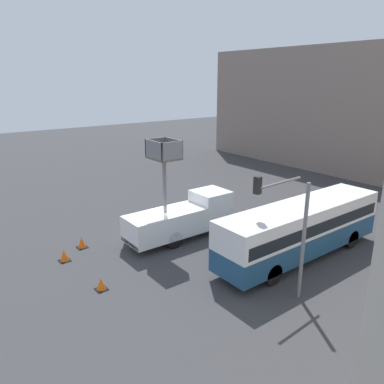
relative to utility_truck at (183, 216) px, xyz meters
name	(u,v)px	position (x,y,z in m)	size (l,w,h in m)	color
ground_plane	(166,237)	(-0.70, -0.91, -1.51)	(120.00, 120.00, 0.00)	#38383A
utility_truck	(183,216)	(0.00, 0.00, 0.00)	(2.23, 7.42, 6.66)	white
city_bus	(301,227)	(6.43, 3.81, 0.42)	(2.62, 11.76, 3.27)	navy
traffic_light_pole	(286,216)	(8.02, 0.28, 2.36)	(3.14, 2.89, 5.74)	slate
road_worker_near_truck	(126,228)	(-1.66, -3.32, -0.59)	(0.38, 0.38, 1.85)	navy
road_worker_directing	(227,232)	(2.66, 1.46, -0.63)	(0.38, 0.38, 1.78)	navy
traffic_cone_near_truck	(101,284)	(2.74, -7.06, -1.21)	(0.58, 0.58, 0.66)	black
traffic_cone_mid_road	(82,243)	(-2.55, -5.99, -1.18)	(0.62, 0.62, 0.71)	black
traffic_cone_far_side	(64,256)	(-1.44, -7.48, -1.18)	(0.62, 0.62, 0.70)	black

